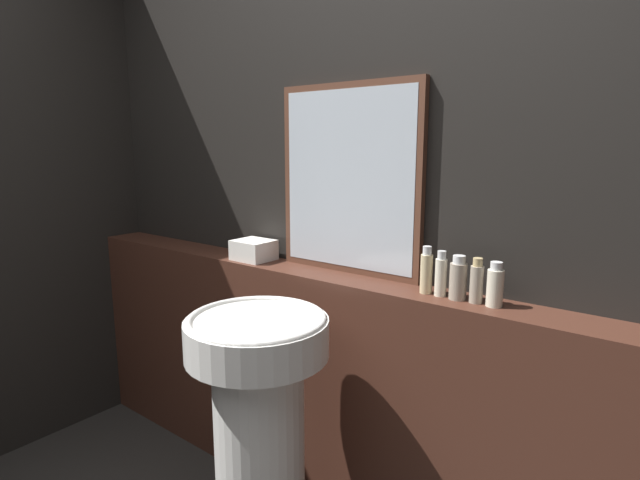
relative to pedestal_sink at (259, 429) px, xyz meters
name	(u,v)px	position (x,y,z in m)	size (l,w,h in m)	color
wall_back	(337,202)	(-0.09, 0.55, 0.70)	(8.00, 0.06, 2.50)	black
vanity_counter	(318,388)	(-0.09, 0.42, -0.05)	(2.76, 0.19, 0.98)	#422319
pedestal_sink	(259,429)	(0.00, 0.00, 0.00)	(0.46, 0.46, 0.94)	silver
mirror	(349,180)	(0.00, 0.50, 0.80)	(0.62, 0.03, 0.72)	#563323
towel_stack	(254,250)	(-0.44, 0.42, 0.48)	(0.16, 0.14, 0.09)	silver
shampoo_bottle	(426,272)	(0.38, 0.42, 0.51)	(0.04, 0.04, 0.16)	#C6B284
conditioner_bottle	(441,275)	(0.43, 0.42, 0.51)	(0.04, 0.04, 0.15)	beige
lotion_bottle	(458,279)	(0.49, 0.42, 0.51)	(0.05, 0.05, 0.14)	gray
body_wash_bottle	(477,282)	(0.55, 0.42, 0.51)	(0.04, 0.04, 0.14)	gray
hand_soap_bottle	(495,286)	(0.60, 0.42, 0.50)	(0.05, 0.05, 0.14)	beige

